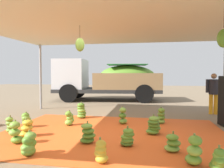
{
  "coord_description": "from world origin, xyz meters",
  "views": [
    {
      "loc": [
        0.96,
        -5.41,
        1.58
      ],
      "look_at": [
        -0.28,
        1.64,
        1.23
      ],
      "focal_mm": 33.95,
      "sensor_mm": 36.0,
      "label": 1
    }
  ],
  "objects_px": {
    "banana_bunch_6": "(10,125)",
    "banana_bunch_13": "(27,120)",
    "banana_bunch_4": "(218,160)",
    "banana_bunch_9": "(128,138)",
    "banana_bunch_14": "(81,111)",
    "banana_bunch_15": "(123,116)",
    "banana_bunch_2": "(27,129)",
    "banana_bunch_5": "(173,143)",
    "worker_0": "(214,90)",
    "banana_bunch_12": "(88,134)",
    "banana_bunch_0": "(161,116)",
    "banana_bunch_7": "(16,133)",
    "banana_bunch_11": "(70,118)",
    "banana_bunch_1": "(194,151)",
    "banana_bunch_8": "(29,144)",
    "banana_bunch_10": "(154,126)",
    "banana_bunch_3": "(101,152)",
    "cargo_truck_main": "(106,79)"
  },
  "relations": [
    {
      "from": "banana_bunch_5",
      "to": "banana_bunch_10",
      "type": "relative_size",
      "value": 0.83
    },
    {
      "from": "banana_bunch_1",
      "to": "banana_bunch_8",
      "type": "height_order",
      "value": "banana_bunch_1"
    },
    {
      "from": "banana_bunch_2",
      "to": "banana_bunch_4",
      "type": "relative_size",
      "value": 1.1
    },
    {
      "from": "banana_bunch_1",
      "to": "banana_bunch_6",
      "type": "xyz_separation_m",
      "value": [
        -4.42,
        1.28,
        -0.04
      ]
    },
    {
      "from": "banana_bunch_9",
      "to": "banana_bunch_12",
      "type": "relative_size",
      "value": 0.87
    },
    {
      "from": "banana_bunch_9",
      "to": "banana_bunch_15",
      "type": "bearing_deg",
      "value": 100.04
    },
    {
      "from": "banana_bunch_4",
      "to": "banana_bunch_0",
      "type": "bearing_deg",
      "value": 103.2
    },
    {
      "from": "banana_bunch_3",
      "to": "banana_bunch_5",
      "type": "distance_m",
      "value": 1.52
    },
    {
      "from": "banana_bunch_12",
      "to": "worker_0",
      "type": "distance_m",
      "value": 5.7
    },
    {
      "from": "banana_bunch_7",
      "to": "banana_bunch_15",
      "type": "xyz_separation_m",
      "value": [
        2.14,
        2.25,
        0.01
      ]
    },
    {
      "from": "banana_bunch_4",
      "to": "banana_bunch_9",
      "type": "xyz_separation_m",
      "value": [
        -1.57,
        0.94,
        -0.0
      ]
    },
    {
      "from": "banana_bunch_7",
      "to": "banana_bunch_13",
      "type": "relative_size",
      "value": 1.18
    },
    {
      "from": "banana_bunch_0",
      "to": "banana_bunch_5",
      "type": "height_order",
      "value": "banana_bunch_0"
    },
    {
      "from": "banana_bunch_2",
      "to": "banana_bunch_5",
      "type": "height_order",
      "value": "banana_bunch_2"
    },
    {
      "from": "worker_0",
      "to": "banana_bunch_1",
      "type": "bearing_deg",
      "value": -108.82
    },
    {
      "from": "banana_bunch_0",
      "to": "banana_bunch_5",
      "type": "bearing_deg",
      "value": -87.62
    },
    {
      "from": "banana_bunch_0",
      "to": "banana_bunch_4",
      "type": "xyz_separation_m",
      "value": [
        0.73,
        -3.13,
        -0.05
      ]
    },
    {
      "from": "worker_0",
      "to": "banana_bunch_14",
      "type": "bearing_deg",
      "value": -161.51
    },
    {
      "from": "worker_0",
      "to": "banana_bunch_12",
      "type": "bearing_deg",
      "value": -132.6
    },
    {
      "from": "banana_bunch_1",
      "to": "banana_bunch_12",
      "type": "relative_size",
      "value": 1.09
    },
    {
      "from": "banana_bunch_1",
      "to": "worker_0",
      "type": "distance_m",
      "value": 5.29
    },
    {
      "from": "banana_bunch_11",
      "to": "banana_bunch_5",
      "type": "bearing_deg",
      "value": -30.71
    },
    {
      "from": "banana_bunch_4",
      "to": "banana_bunch_9",
      "type": "distance_m",
      "value": 1.83
    },
    {
      "from": "banana_bunch_5",
      "to": "banana_bunch_9",
      "type": "relative_size",
      "value": 0.99
    },
    {
      "from": "banana_bunch_0",
      "to": "cargo_truck_main",
      "type": "height_order",
      "value": "cargo_truck_main"
    },
    {
      "from": "banana_bunch_14",
      "to": "banana_bunch_15",
      "type": "bearing_deg",
      "value": -22.08
    },
    {
      "from": "banana_bunch_1",
      "to": "banana_bunch_10",
      "type": "bearing_deg",
      "value": 110.01
    },
    {
      "from": "banana_bunch_5",
      "to": "banana_bunch_6",
      "type": "relative_size",
      "value": 0.92
    },
    {
      "from": "banana_bunch_7",
      "to": "worker_0",
      "type": "relative_size",
      "value": 0.34
    },
    {
      "from": "banana_bunch_2",
      "to": "worker_0",
      "type": "distance_m",
      "value": 6.78
    },
    {
      "from": "banana_bunch_12",
      "to": "banana_bunch_8",
      "type": "bearing_deg",
      "value": -134.9
    },
    {
      "from": "banana_bunch_2",
      "to": "banana_bunch_12",
      "type": "bearing_deg",
      "value": -7.42
    },
    {
      "from": "banana_bunch_1",
      "to": "banana_bunch_13",
      "type": "relative_size",
      "value": 1.18
    },
    {
      "from": "banana_bunch_5",
      "to": "banana_bunch_10",
      "type": "height_order",
      "value": "banana_bunch_10"
    },
    {
      "from": "banana_bunch_11",
      "to": "banana_bunch_15",
      "type": "xyz_separation_m",
      "value": [
        1.58,
        0.43,
        0.03
      ]
    },
    {
      "from": "banana_bunch_12",
      "to": "banana_bunch_13",
      "type": "relative_size",
      "value": 1.09
    },
    {
      "from": "banana_bunch_6",
      "to": "banana_bunch_13",
      "type": "height_order",
      "value": "banana_bunch_6"
    },
    {
      "from": "banana_bunch_0",
      "to": "banana_bunch_5",
      "type": "distance_m",
      "value": 2.37
    },
    {
      "from": "banana_bunch_6",
      "to": "banana_bunch_15",
      "type": "xyz_separation_m",
      "value": [
        2.85,
        1.45,
        0.05
      ]
    },
    {
      "from": "banana_bunch_3",
      "to": "banana_bunch_1",
      "type": "bearing_deg",
      "value": 7.1
    },
    {
      "from": "banana_bunch_0",
      "to": "banana_bunch_14",
      "type": "relative_size",
      "value": 0.94
    },
    {
      "from": "banana_bunch_7",
      "to": "banana_bunch_8",
      "type": "xyz_separation_m",
      "value": [
        0.68,
        -0.58,
        -0.02
      ]
    },
    {
      "from": "banana_bunch_8",
      "to": "banana_bunch_13",
      "type": "bearing_deg",
      "value": 122.97
    },
    {
      "from": "banana_bunch_14",
      "to": "banana_bunch_9",
      "type": "bearing_deg",
      "value": -53.69
    },
    {
      "from": "banana_bunch_11",
      "to": "banana_bunch_6",
      "type": "bearing_deg",
      "value": -141.42
    },
    {
      "from": "banana_bunch_2",
      "to": "banana_bunch_15",
      "type": "relative_size",
      "value": 0.84
    },
    {
      "from": "banana_bunch_11",
      "to": "cargo_truck_main",
      "type": "height_order",
      "value": "cargo_truck_main"
    },
    {
      "from": "banana_bunch_9",
      "to": "banana_bunch_3",
      "type": "bearing_deg",
      "value": -110.75
    },
    {
      "from": "banana_bunch_12",
      "to": "banana_bunch_14",
      "type": "distance_m",
      "value": 2.74
    },
    {
      "from": "banana_bunch_6",
      "to": "worker_0",
      "type": "bearing_deg",
      "value": 31.1
    }
  ]
}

